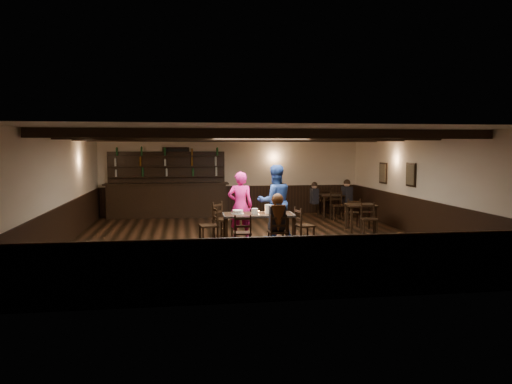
{
  "coord_description": "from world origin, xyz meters",
  "views": [
    {
      "loc": [
        -1.68,
        -12.28,
        2.34
      ],
      "look_at": [
        0.16,
        0.2,
        1.21
      ],
      "focal_mm": 35.0,
      "sensor_mm": 36.0,
      "label": 1
    }
  ],
  "objects": [
    {
      "name": "chair_near_left",
      "position": [
        -0.37,
        -1.38,
        0.5
      ],
      "size": [
        0.42,
        0.41,
        0.86
      ],
      "color": "black",
      "rests_on": "ground"
    },
    {
      "name": "back_table_a",
      "position": [
        3.25,
        1.03,
        0.65
      ],
      "size": [
        0.88,
        0.88,
        0.75
      ],
      "color": "black",
      "rests_on": "ground"
    },
    {
      "name": "salt_shaker",
      "position": [
        0.43,
        -0.58,
        0.8
      ],
      "size": [
        0.04,
        0.04,
        0.1
      ],
      "primitive_type": "cylinder",
      "color": "silver",
      "rests_on": "dining_table"
    },
    {
      "name": "back_table_b",
      "position": [
        3.3,
        3.98,
        0.65
      ],
      "size": [
        0.86,
        0.86,
        0.75
      ],
      "color": "black",
      "rests_on": "ground"
    },
    {
      "name": "drink_glass",
      "position": [
        0.46,
        -0.42,
        0.81
      ],
      "size": [
        0.07,
        0.07,
        0.11
      ],
      "primitive_type": "cylinder",
      "color": "silver",
      "rests_on": "dining_table"
    },
    {
      "name": "room_shell",
      "position": [
        0.01,
        0.04,
        1.75
      ],
      "size": [
        9.02,
        10.02,
        2.71
      ],
      "color": "beige",
      "rests_on": "ground"
    },
    {
      "name": "bg_patron_right",
      "position": [
        3.76,
        3.71,
        0.87
      ],
      "size": [
        0.29,
        0.42,
        0.81
      ],
      "color": "black",
      "rests_on": "ground"
    },
    {
      "name": "chair_end_left",
      "position": [
        -1.0,
        -0.38,
        0.54
      ],
      "size": [
        0.48,
        0.5,
        0.93
      ],
      "color": "black",
      "rests_on": "ground"
    },
    {
      "name": "tea_light",
      "position": [
        0.14,
        -0.38,
        0.78
      ],
      "size": [
        0.06,
        0.06,
        0.06
      ],
      "color": "#A5A8AD",
      "rests_on": "dining_table"
    },
    {
      "name": "menu_blue",
      "position": [
        0.61,
        -0.46,
        0.75
      ],
      "size": [
        0.39,
        0.34,
        0.0
      ],
      "primitive_type": "cube",
      "rotation": [
        0.0,
        0.0,
        -0.45
      ],
      "color": "#0E0F49",
      "rests_on": "dining_table"
    },
    {
      "name": "plate_stack_a",
      "position": [
        0.01,
        -0.6,
        0.82
      ],
      "size": [
        0.15,
        0.15,
        0.14
      ],
      "primitive_type": "cylinder",
      "color": "white",
      "rests_on": "dining_table"
    },
    {
      "name": "seated_person",
      "position": [
        0.43,
        -1.31,
        0.85
      ],
      "size": [
        0.36,
        0.54,
        0.87
      ],
      "color": "black",
      "rests_on": "ground"
    },
    {
      "name": "dining_table",
      "position": [
        0.11,
        -0.53,
        0.68
      ],
      "size": [
        1.72,
        0.89,
        0.75
      ],
      "color": "black",
      "rests_on": "ground"
    },
    {
      "name": "ground",
      "position": [
        0.0,
        0.0,
        0.0
      ],
      "size": [
        10.0,
        10.0,
        0.0
      ],
      "primitive_type": "plane",
      "color": "black",
      "rests_on": "ground"
    },
    {
      "name": "chair_far_pushed",
      "position": [
        -0.72,
        0.69,
        0.54
      ],
      "size": [
        0.59,
        0.59,
        0.92
      ],
      "color": "black",
      "rests_on": "ground"
    },
    {
      "name": "pepper_shaker",
      "position": [
        0.51,
        -0.6,
        0.8
      ],
      "size": [
        0.04,
        0.04,
        0.09
      ],
      "primitive_type": "cylinder",
      "color": "#A5A8AD",
      "rests_on": "dining_table"
    },
    {
      "name": "man_blue",
      "position": [
        0.66,
        0.22,
        0.95
      ],
      "size": [
        1.0,
        0.83,
        1.9
      ],
      "primitive_type": "imported",
      "rotation": [
        0.0,
        0.0,
        3.26
      ],
      "color": "navy",
      "rests_on": "ground"
    },
    {
      "name": "menu_red",
      "position": [
        0.55,
        -0.62,
        0.75
      ],
      "size": [
        0.27,
        0.2,
        0.0
      ],
      "primitive_type": "cube",
      "rotation": [
        0.0,
        0.0,
        -0.04
      ],
      "color": "maroon",
      "rests_on": "dining_table"
    },
    {
      "name": "plate_stack_b",
      "position": [
        0.37,
        -0.46,
        0.86
      ],
      "size": [
        0.18,
        0.18,
        0.21
      ],
      "primitive_type": "cylinder",
      "color": "white",
      "rests_on": "dining_table"
    },
    {
      "name": "cake",
      "position": [
        -0.38,
        -0.49,
        0.79
      ],
      "size": [
        0.3,
        0.3,
        0.1
      ],
      "color": "white",
      "rests_on": "dining_table"
    },
    {
      "name": "chair_near_right",
      "position": [
        0.43,
        -1.36,
        0.49
      ],
      "size": [
        0.4,
        0.39,
        0.85
      ],
      "color": "black",
      "rests_on": "ground"
    },
    {
      "name": "woman_pink",
      "position": [
        -0.24,
        0.21,
        0.86
      ],
      "size": [
        0.67,
        0.48,
        1.73
      ],
      "primitive_type": "imported",
      "rotation": [
        0.0,
        0.0,
        3.03
      ],
      "color": "#D61988",
      "rests_on": "ground"
    },
    {
      "name": "bg_patron_left",
      "position": [
        2.66,
        3.8,
        0.83
      ],
      "size": [
        0.23,
        0.36,
        0.73
      ],
      "color": "black",
      "rests_on": "ground"
    },
    {
      "name": "bar_counter",
      "position": [
        -2.21,
        4.72,
        0.73
      ],
      "size": [
        4.12,
        0.7,
        2.2
      ],
      "color": "black",
      "rests_on": "ground"
    },
    {
      "name": "chair_end_right",
      "position": [
        1.15,
        -0.63,
        0.52
      ],
      "size": [
        0.47,
        0.48,
        0.9
      ],
      "color": "black",
      "rests_on": "ground"
    }
  ]
}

